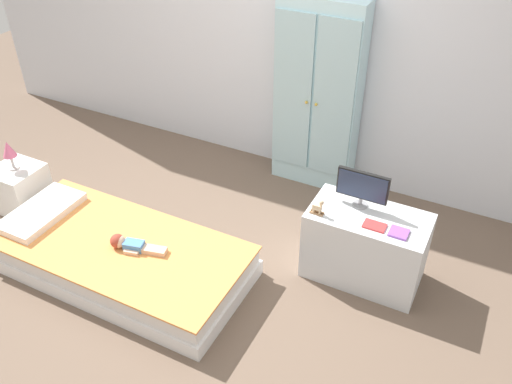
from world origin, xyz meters
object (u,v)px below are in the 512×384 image
at_px(tv_monitor, 362,187).
at_px(book_red, 375,226).
at_px(nightstand, 20,188).
at_px(wardrobe, 317,97).
at_px(rocking_horse_toy, 318,207).
at_px(doll, 128,244).
at_px(tv_stand, 365,246).
at_px(book_purple, 399,233).
at_px(table_lamp, 9,150).
at_px(bed, 121,257).

relative_size(tv_monitor, book_red, 2.41).
bearing_deg(nightstand, tv_monitor, 12.32).
xyz_separation_m(nightstand, wardrobe, (1.91, 1.43, 0.60)).
bearing_deg(rocking_horse_toy, book_red, 6.40).
relative_size(doll, wardrobe, 0.25).
distance_m(tv_stand, book_purple, 0.35).
relative_size(table_lamp, rocking_horse_toy, 2.15).
distance_m(tv_monitor, book_red, 0.27).
bearing_deg(wardrobe, book_red, -51.88).
distance_m(table_lamp, tv_monitor, 2.64).
xyz_separation_m(doll, rocking_horse_toy, (1.11, 0.59, 0.29)).
height_order(doll, book_purple, book_purple).
xyz_separation_m(tv_stand, rocking_horse_toy, (-0.30, -0.13, 0.31)).
height_order(rocking_horse_toy, book_red, rocking_horse_toy).
relative_size(nightstand, tv_stand, 0.48).
xyz_separation_m(doll, table_lamp, (-1.25, 0.23, 0.26)).
bearing_deg(rocking_horse_toy, doll, -152.13).
distance_m(wardrobe, book_purple, 1.44).
distance_m(bed, rocking_horse_toy, 1.41).
height_order(bed, wardrobe, wardrobe).
bearing_deg(nightstand, doll, -10.36).
distance_m(doll, table_lamp, 1.30).
xyz_separation_m(bed, nightstand, (-1.16, 0.22, 0.07)).
relative_size(bed, book_red, 12.60).
height_order(bed, nightstand, nightstand).
bearing_deg(table_lamp, book_purple, 7.86).
height_order(bed, tv_monitor, tv_monitor).
distance_m(tv_monitor, book_purple, 0.37).
bearing_deg(book_purple, rocking_horse_toy, -175.48).
bearing_deg(table_lamp, tv_monitor, 12.32).
distance_m(nightstand, book_red, 2.77).
distance_m(rocking_horse_toy, book_red, 0.37).
relative_size(table_lamp, wardrobe, 0.15).
xyz_separation_m(table_lamp, tv_stand, (2.66, 0.49, -0.28)).
distance_m(table_lamp, wardrobe, 2.40).
bearing_deg(nightstand, bed, -10.86).
height_order(table_lamp, tv_stand, table_lamp).
xyz_separation_m(doll, wardrobe, (0.66, 1.66, 0.50)).
bearing_deg(tv_stand, tv_monitor, 142.07).
xyz_separation_m(wardrobe, rocking_horse_toy, (0.45, -1.08, -0.21)).
relative_size(wardrobe, book_red, 11.10).
bearing_deg(table_lamp, book_red, 8.29).
bearing_deg(rocking_horse_toy, book_purple, 4.52).
height_order(doll, wardrobe, wardrobe).
relative_size(nightstand, book_purple, 3.22).
distance_m(doll, wardrobe, 1.86).
height_order(nightstand, book_purple, book_purple).
bearing_deg(tv_stand, doll, -152.96).
height_order(nightstand, table_lamp, table_lamp).
distance_m(tv_stand, rocking_horse_toy, 0.46).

